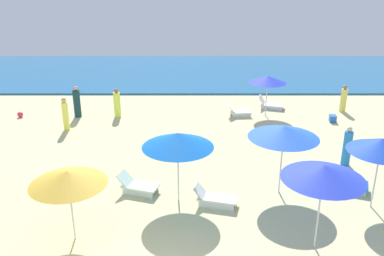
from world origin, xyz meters
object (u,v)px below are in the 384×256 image
object	(u,v)px
umbrella_0	(179,140)
beachgoer_1	(349,147)
lounge_chair_7_1	(240,112)
cooler_box_1	(335,119)
lounge_chair_3_0	(349,183)
beachgoer_0	(79,102)
umbrella_7	(269,79)
lounge_chair_7_0	(272,104)
lounge_chair_0_0	(216,198)
beachgoer_5	(119,104)
lounge_chair_0_1	(139,185)
umbrella_6	(325,172)
beachgoer_3	(67,114)
umbrella_5	(70,177)
beachgoer_2	(346,100)
umbrella_4	(286,132)
umbrella_3	(383,145)

from	to	relation	value
umbrella_0	beachgoer_1	world-z (taller)	umbrella_0
lounge_chair_7_1	cooler_box_1	size ratio (longest dim) A/B	2.87
lounge_chair_3_0	beachgoer_0	distance (m)	14.32
umbrella_0	umbrella_7	bearing A→B (deg)	63.46
umbrella_7	lounge_chair_7_1	world-z (taller)	umbrella_7
lounge_chair_3_0	lounge_chair_7_0	distance (m)	9.47
lounge_chair_0_0	beachgoer_5	bearing A→B (deg)	41.84
lounge_chair_7_0	cooler_box_1	size ratio (longest dim) A/B	3.40
umbrella_0	lounge_chair_0_0	bearing A→B (deg)	-13.73
lounge_chair_0_1	umbrella_6	bearing A→B (deg)	-102.28
beachgoer_0	beachgoer_3	size ratio (longest dim) A/B	1.02
umbrella_5	beachgoer_0	bearing A→B (deg)	103.93
lounge_chair_7_0	beachgoer_0	distance (m)	10.82
beachgoer_0	lounge_chair_7_0	bearing A→B (deg)	99.20
umbrella_0	lounge_chair_3_0	xyz separation A→B (m)	(6.11, 0.78, -1.99)
beachgoer_5	beachgoer_2	bearing A→B (deg)	-42.07
lounge_chair_7_0	beachgoer_2	xyz separation A→B (m)	(4.00, -0.52, 0.46)
beachgoer_1	cooler_box_1	bearing A→B (deg)	-30.51
umbrella_0	umbrella_6	xyz separation A→B (m)	(4.01, -2.60, 0.15)
lounge_chair_0_1	lounge_chair_3_0	size ratio (longest dim) A/B	1.02
umbrella_7	lounge_chair_7_1	size ratio (longest dim) A/B	1.67
umbrella_0	beachgoer_5	distance (m)	9.62
umbrella_4	umbrella_0	bearing A→B (deg)	-170.74
umbrella_5	beachgoer_2	size ratio (longest dim) A/B	1.48
umbrella_3	lounge_chair_7_0	size ratio (longest dim) A/B	1.59
umbrella_3	lounge_chair_0_0	bearing A→B (deg)	178.89
umbrella_6	beachgoer_1	world-z (taller)	umbrella_6
umbrella_3	lounge_chair_3_0	xyz separation A→B (m)	(-0.43, 1.18, -1.99)
umbrella_7	cooler_box_1	xyz separation A→B (m)	(3.37, -1.07, -1.84)
umbrella_5	umbrella_6	xyz separation A→B (m)	(7.04, -0.40, 0.37)
umbrella_6	umbrella_0	bearing A→B (deg)	147.04
umbrella_3	lounge_chair_7_1	world-z (taller)	umbrella_3
lounge_chair_3_0	umbrella_0	bearing A→B (deg)	118.22
lounge_chair_0_1	umbrella_3	size ratio (longest dim) A/B	0.63
umbrella_3	umbrella_4	size ratio (longest dim) A/B	0.98
umbrella_5	cooler_box_1	bearing A→B (deg)	42.97
umbrella_7	beachgoer_3	xyz separation A→B (m)	(-10.31, -2.25, -1.21)
umbrella_0	umbrella_4	size ratio (longest dim) A/B	0.99
lounge_chair_7_1	beachgoer_1	xyz separation A→B (m)	(3.74, -6.02, 0.53)
umbrella_7	lounge_chair_7_0	size ratio (longest dim) A/B	1.41
umbrella_0	beachgoer_2	distance (m)	13.27
lounge_chair_0_0	beachgoer_1	bearing A→B (deg)	-46.65
lounge_chair_0_0	beachgoer_0	world-z (taller)	beachgoer_0
beachgoer_5	lounge_chair_7_0	bearing A→B (deg)	-36.80
lounge_chair_7_1	beachgoer_2	bearing A→B (deg)	-88.42
lounge_chair_3_0	umbrella_6	size ratio (longest dim) A/B	0.58
lounge_chair_0_1	lounge_chair_0_0	bearing A→B (deg)	-90.00
lounge_chair_7_0	beachgoer_5	bearing A→B (deg)	116.12
lounge_chair_0_0	lounge_chair_7_1	world-z (taller)	lounge_chair_0_0
lounge_chair_0_0	lounge_chair_0_1	distance (m)	2.86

